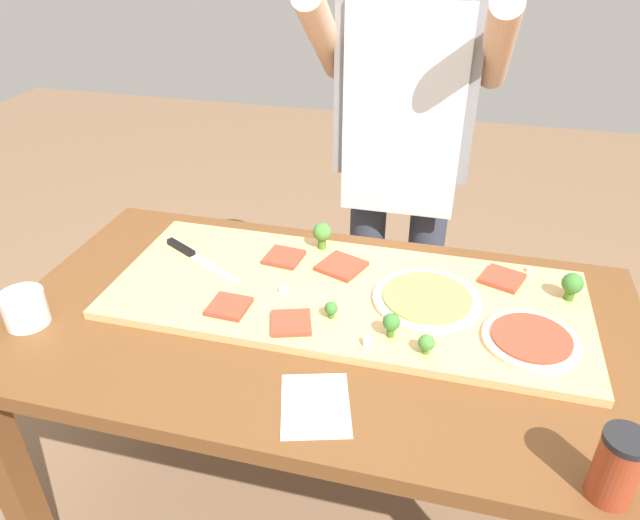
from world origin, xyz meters
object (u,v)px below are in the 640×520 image
(pizza_slice_near_right, at_px, (502,278))
(broccoli_floret_front_right, at_px, (322,233))
(broccoli_floret_center_right, at_px, (572,284))
(cheese_crumble_a, at_px, (283,289))
(pizza_whole_pesto_green, at_px, (427,299))
(broccoli_floret_front_left, at_px, (331,309))
(cheese_crumble_b, at_px, (529,270))
(sauce_jar, at_px, (617,467))
(prep_table, at_px, (321,351))
(pizza_slice_near_left, at_px, (229,306))
(pizza_slice_far_right, at_px, (284,257))
(chefs_knife, at_px, (191,254))
(flour_cup, at_px, (25,310))
(broccoli_floret_front_mid, at_px, (426,343))
(recipe_note, at_px, (315,405))
(cheese_crumble_c, at_px, (367,341))
(pizza_slice_far_left, at_px, (341,266))
(pizza_whole_tomato_red, at_px, (531,340))
(cook_center, at_px, (404,137))
(pizza_slice_center, at_px, (291,323))
(broccoli_floret_back_mid, at_px, (391,323))

(pizza_slice_near_right, height_order, broccoli_floret_front_right, broccoli_floret_front_right)
(broccoli_floret_center_right, distance_m, cheese_crumble_a, 0.70)
(pizza_whole_pesto_green, height_order, broccoli_floret_front_left, broccoli_floret_front_left)
(broccoli_floret_front_left, height_order, cheese_crumble_b, broccoli_floret_front_left)
(sauce_jar, bearing_deg, prep_table, 148.68)
(pizza_slice_near_left, bearing_deg, cheese_crumble_b, 26.29)
(pizza_slice_far_right, relative_size, broccoli_floret_front_right, 1.22)
(prep_table, height_order, pizza_slice_far_right, pizza_slice_far_right)
(chefs_knife, bearing_deg, cheese_crumble_b, 9.28)
(pizza_slice_near_right, xyz_separation_m, flour_cup, (-1.08, -0.43, 0.01))
(pizza_slice_near_right, xyz_separation_m, broccoli_floret_front_mid, (-0.16, -0.33, 0.02))
(cheese_crumble_a, bearing_deg, recipe_note, -62.87)
(broccoli_floret_front_right, distance_m, sauce_jar, 0.91)
(cheese_crumble_c, xyz_separation_m, flour_cup, (-0.79, -0.09, 0.01))
(pizza_slice_far_left, height_order, cheese_crumble_b, same)
(pizza_slice_near_right, bearing_deg, cheese_crumble_b, 41.19)
(pizza_whole_tomato_red, relative_size, sauce_jar, 1.53)
(flour_cup, xyz_separation_m, sauce_jar, (1.24, -0.16, 0.03))
(cheese_crumble_a, xyz_separation_m, cook_center, (0.21, 0.59, 0.21))
(pizza_whole_pesto_green, height_order, pizza_slice_center, pizza_whole_pesto_green)
(cheese_crumble_b, xyz_separation_m, cook_center, (-0.39, 0.34, 0.21))
(flour_cup, relative_size, cook_center, 0.06)
(broccoli_floret_front_right, distance_m, recipe_note, 0.58)
(broccoli_floret_center_right, relative_size, cheese_crumble_a, 4.72)
(pizza_slice_far_right, height_order, cheese_crumble_c, cheese_crumble_c)
(cheese_crumble_b, distance_m, cook_center, 0.55)
(pizza_slice_far_right, relative_size, pizza_slice_near_right, 0.99)
(pizza_slice_near_right, distance_m, flour_cup, 1.16)
(pizza_whole_tomato_red, distance_m, cheese_crumble_b, 0.30)
(pizza_whole_tomato_red, bearing_deg, cheese_crumble_b, 87.91)
(broccoli_floret_front_left, bearing_deg, pizza_slice_far_left, 96.10)
(cheese_crumble_a, bearing_deg, broccoli_floret_center_right, 11.81)
(recipe_note, bearing_deg, pizza_slice_near_left, 139.64)
(broccoli_floret_center_right, height_order, flour_cup, broccoli_floret_center_right)
(prep_table, height_order, broccoli_floret_front_right, broccoli_floret_front_right)
(broccoli_floret_center_right, height_order, cheese_crumble_a, broccoli_floret_center_right)
(chefs_knife, distance_m, cheese_crumble_c, 0.59)
(sauce_jar, bearing_deg, cheese_crumble_a, 149.65)
(broccoli_floret_center_right, bearing_deg, cheese_crumble_c, -146.95)
(broccoli_floret_front_mid, distance_m, flour_cup, 0.92)
(pizza_whole_tomato_red, bearing_deg, broccoli_floret_back_mid, -170.10)
(broccoli_floret_center_right, xyz_separation_m, broccoli_floret_front_left, (-0.54, -0.21, -0.02))
(flour_cup, bearing_deg, sauce_jar, -7.54)
(broccoli_floret_back_mid, height_order, broccoli_floret_front_right, broccoli_floret_front_right)
(broccoli_floret_front_left, height_order, recipe_note, broccoli_floret_front_left)
(pizza_slice_far_right, xyz_separation_m, broccoli_floret_front_right, (0.09, 0.08, 0.04))
(pizza_whole_pesto_green, bearing_deg, pizza_slice_center, -149.68)
(prep_table, distance_m, pizza_slice_far_left, 0.23)
(broccoli_floret_back_mid, relative_size, flour_cup, 0.59)
(pizza_slice_near_left, xyz_separation_m, cheese_crumble_a, (0.10, 0.10, 0.00))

